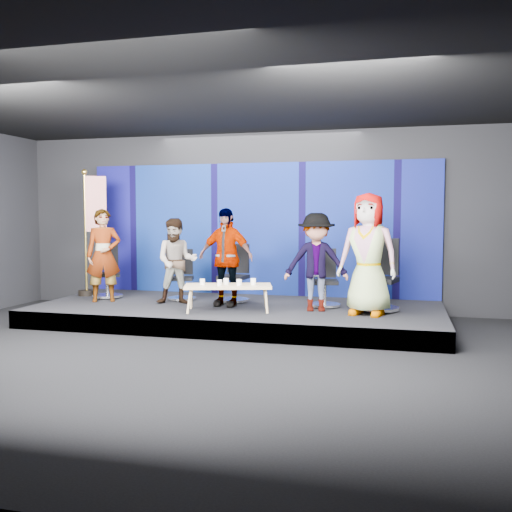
# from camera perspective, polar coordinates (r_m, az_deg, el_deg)

# --- Properties ---
(ground) EXTENTS (10.00, 10.00, 0.00)m
(ground) POSITION_cam_1_polar(r_m,az_deg,el_deg) (7.76, -7.11, -9.91)
(ground) COLOR black
(ground) RESTS_ON ground
(room_walls) EXTENTS (10.02, 8.02, 3.51)m
(room_walls) POSITION_cam_1_polar(r_m,az_deg,el_deg) (7.55, -7.27, 8.29)
(room_walls) COLOR black
(room_walls) RESTS_ON ground
(riser) EXTENTS (7.00, 3.00, 0.30)m
(riser) POSITION_cam_1_polar(r_m,az_deg,el_deg) (10.05, -1.86, -5.79)
(riser) COLOR black
(riser) RESTS_ON ground
(backdrop) EXTENTS (7.00, 0.08, 2.60)m
(backdrop) POSITION_cam_1_polar(r_m,az_deg,el_deg) (11.30, 0.18, 2.71)
(backdrop) COLOR #0F0759
(backdrop) RESTS_ON riser
(chair_a) EXTENTS (0.80, 0.80, 1.04)m
(chair_a) POSITION_cam_1_polar(r_m,az_deg,el_deg) (11.29, -14.66, -2.30)
(chair_a) COLOR silver
(chair_a) RESTS_ON riser
(panelist_a) EXTENTS (0.73, 0.65, 1.69)m
(panelist_a) POSITION_cam_1_polar(r_m,az_deg,el_deg) (10.74, -15.00, 0.06)
(panelist_a) COLOR black
(panelist_a) RESTS_ON riser
(chair_b) EXTENTS (0.66, 0.66, 0.94)m
(chair_b) POSITION_cam_1_polar(r_m,az_deg,el_deg) (10.72, -7.42, -2.72)
(chair_b) COLOR silver
(chair_b) RESTS_ON riser
(panelist_b) EXTENTS (0.87, 0.76, 1.52)m
(panelist_b) POSITION_cam_1_polar(r_m,az_deg,el_deg) (10.18, -7.94, -0.52)
(panelist_b) COLOR black
(panelist_b) RESTS_ON riser
(chair_c) EXTENTS (0.65, 0.65, 1.05)m
(chair_c) POSITION_cam_1_polar(r_m,az_deg,el_deg) (10.41, -2.18, -2.69)
(chair_c) COLOR silver
(chair_c) RESTS_ON riser
(panelist_c) EXTENTS (1.03, 0.52, 1.70)m
(panelist_c) POSITION_cam_1_polar(r_m,az_deg,el_deg) (9.89, -3.06, -0.11)
(panelist_c) COLOR black
(panelist_c) RESTS_ON riser
(chair_d) EXTENTS (0.65, 0.65, 1.00)m
(chair_d) POSITION_cam_1_polar(r_m,az_deg,el_deg) (9.92, 6.87, -3.15)
(chair_d) COLOR silver
(chair_d) RESTS_ON riser
(panelist_d) EXTENTS (1.13, 0.78, 1.61)m
(panelist_d) POSITION_cam_1_polar(r_m,az_deg,el_deg) (9.40, 6.04, -0.61)
(panelist_d) COLOR black
(panelist_d) RESTS_ON riser
(chair_e) EXTENTS (0.81, 0.81, 1.19)m
(chair_e) POSITION_cam_1_polar(r_m,az_deg,el_deg) (9.67, 12.34, -3.03)
(chair_e) COLOR silver
(chair_e) RESTS_ON riser
(panelist_e) EXTENTS (1.06, 0.82, 1.93)m
(panelist_e) POSITION_cam_1_polar(r_m,az_deg,el_deg) (9.14, 11.14, 0.19)
(panelist_e) COLOR black
(panelist_e) RESTS_ON riser
(coffee_table) EXTENTS (1.52, 0.96, 0.43)m
(coffee_table) POSITION_cam_1_polar(r_m,az_deg,el_deg) (9.36, -2.82, -3.11)
(coffee_table) COLOR tan
(coffee_table) RESTS_ON riser
(mug_a) EXTENTS (0.08, 0.08, 0.10)m
(mug_a) POSITION_cam_1_polar(r_m,az_deg,el_deg) (9.41, -5.38, -2.58)
(mug_a) COLOR white
(mug_a) RESTS_ON coffee_table
(mug_b) EXTENTS (0.08, 0.08, 0.09)m
(mug_b) POSITION_cam_1_polar(r_m,az_deg,el_deg) (9.29, -3.67, -2.67)
(mug_b) COLOR white
(mug_b) RESTS_ON coffee_table
(mug_c) EXTENTS (0.09, 0.09, 0.10)m
(mug_c) POSITION_cam_1_polar(r_m,az_deg,el_deg) (9.41, -3.02, -2.55)
(mug_c) COLOR white
(mug_c) RESTS_ON coffee_table
(mug_d) EXTENTS (0.09, 0.09, 0.10)m
(mug_d) POSITION_cam_1_polar(r_m,az_deg,el_deg) (9.27, -1.69, -2.65)
(mug_d) COLOR white
(mug_d) RESTS_ON coffee_table
(mug_e) EXTENTS (0.09, 0.09, 0.10)m
(mug_e) POSITION_cam_1_polar(r_m,az_deg,el_deg) (9.38, -0.28, -2.56)
(mug_e) COLOR white
(mug_e) RESTS_ON coffee_table
(flag_stand) EXTENTS (0.54, 0.38, 2.47)m
(flag_stand) POSITION_cam_1_polar(r_m,az_deg,el_deg) (11.60, -16.07, 2.61)
(flag_stand) COLOR black
(flag_stand) RESTS_ON riser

